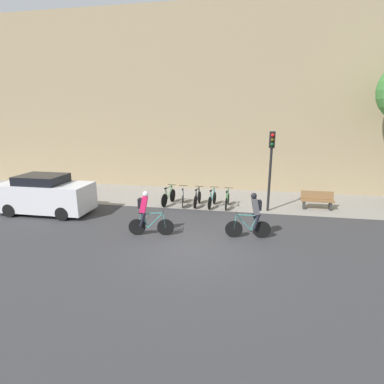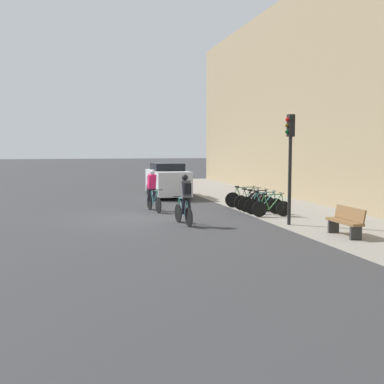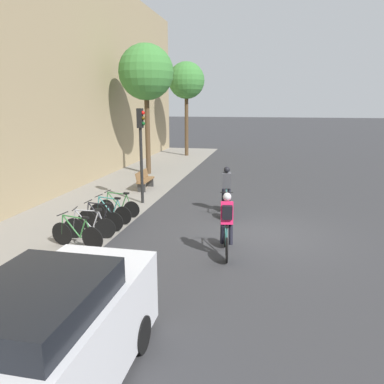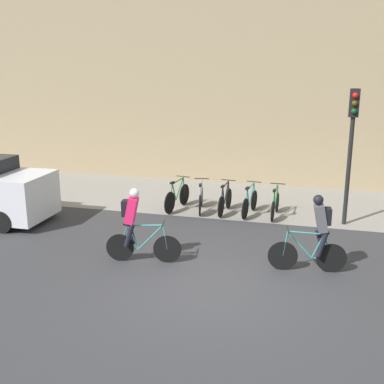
# 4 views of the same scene
# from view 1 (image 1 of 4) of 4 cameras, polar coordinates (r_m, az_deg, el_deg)

# --- Properties ---
(ground) EXTENTS (200.00, 200.00, 0.00)m
(ground) POSITION_cam_1_polar(r_m,az_deg,el_deg) (10.64, 0.06, -10.88)
(ground) COLOR #333335
(kerb_strip) EXTENTS (44.00, 4.50, 0.01)m
(kerb_strip) POSITION_cam_1_polar(r_m,az_deg,el_deg) (16.93, 4.16, -1.21)
(kerb_strip) COLOR gray
(kerb_strip) RESTS_ON ground
(building_facade) EXTENTS (44.00, 0.60, 10.80)m
(building_facade) POSITION_cam_1_polar(r_m,az_deg,el_deg) (18.86, 5.36, 16.93)
(building_facade) COLOR #9E8966
(building_facade) RESTS_ON ground
(cyclist_pink) EXTENTS (1.75, 0.54, 1.77)m
(cyclist_pink) POSITION_cam_1_polar(r_m,az_deg,el_deg) (11.64, -8.78, -3.79)
(cyclist_pink) COLOR black
(cyclist_pink) RESTS_ON ground
(cyclist_grey) EXTENTS (1.72, 0.51, 1.77)m
(cyclist_grey) POSITION_cam_1_polar(r_m,az_deg,el_deg) (11.48, 11.60, -4.17)
(cyclist_grey) COLOR black
(cyclist_grey) RESTS_ON ground
(parked_bike_0) EXTENTS (0.47, 1.72, 0.98)m
(parked_bike_0) POSITION_cam_1_polar(r_m,az_deg,el_deg) (15.73, -4.49, -0.90)
(parked_bike_0) COLOR black
(parked_bike_0) RESTS_ON ground
(parked_bike_1) EXTENTS (0.46, 1.59, 0.95)m
(parked_bike_1) POSITION_cam_1_polar(r_m,az_deg,el_deg) (15.56, -1.75, -1.10)
(parked_bike_1) COLOR black
(parked_bike_1) RESTS_ON ground
(parked_bike_2) EXTENTS (0.46, 1.60, 0.96)m
(parked_bike_2) POSITION_cam_1_polar(r_m,az_deg,el_deg) (15.42, 1.03, -1.23)
(parked_bike_2) COLOR black
(parked_bike_2) RESTS_ON ground
(parked_bike_3) EXTENTS (0.46, 1.62, 0.95)m
(parked_bike_3) POSITION_cam_1_polar(r_m,az_deg,el_deg) (15.32, 3.86, -1.37)
(parked_bike_3) COLOR black
(parked_bike_3) RESTS_ON ground
(parked_bike_4) EXTENTS (0.46, 1.60, 0.94)m
(parked_bike_4) POSITION_cam_1_polar(r_m,az_deg,el_deg) (15.26, 6.73, -1.54)
(parked_bike_4) COLOR black
(parked_bike_4) RESTS_ON ground
(traffic_light_pole) EXTENTS (0.26, 0.30, 3.83)m
(traffic_light_pole) POSITION_cam_1_polar(r_m,az_deg,el_deg) (14.61, 14.82, 6.44)
(traffic_light_pole) COLOR black
(traffic_light_pole) RESTS_ON ground
(bench) EXTENTS (1.55, 0.44, 0.89)m
(bench) POSITION_cam_1_polar(r_m,az_deg,el_deg) (16.12, 22.75, -1.42)
(bench) COLOR brown
(bench) RESTS_ON ground
(parked_car) EXTENTS (4.30, 1.84, 1.85)m
(parked_car) POSITION_cam_1_polar(r_m,az_deg,el_deg) (15.75, -26.13, -0.50)
(parked_car) COLOR silver
(parked_car) RESTS_ON ground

